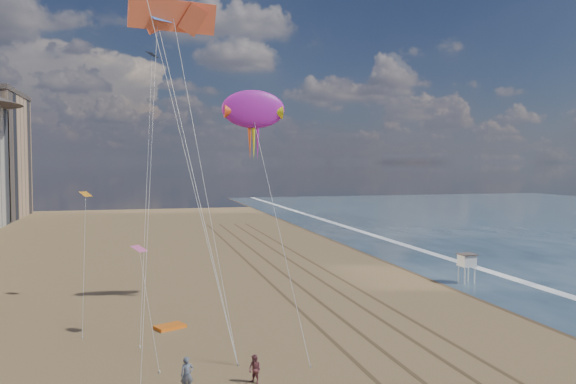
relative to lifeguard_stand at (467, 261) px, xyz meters
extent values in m
plane|color=#42301E|center=(1.62, 8.61, -2.25)|extent=(260.00, 260.00, 0.00)
plane|color=white|center=(5.82, 8.61, -2.25)|extent=(260.00, 260.00, 0.00)
cube|color=brown|center=(-18.58, -1.39, -2.24)|extent=(0.28, 120.00, 0.01)
cube|color=brown|center=(-16.18, -1.39, -2.24)|extent=(0.28, 120.00, 0.01)
cube|color=brown|center=(-13.38, -1.39, -2.24)|extent=(0.28, 120.00, 0.01)
cube|color=brown|center=(-11.18, -1.39, -2.24)|extent=(0.28, 120.00, 0.01)
cylinder|color=silver|center=(-0.54, -0.54, -1.44)|extent=(0.11, 0.11, 1.62)
cylinder|color=silver|center=(0.54, -0.54, -1.44)|extent=(0.11, 0.11, 1.62)
cylinder|color=silver|center=(-0.54, 0.54, -1.44)|extent=(0.11, 0.11, 1.62)
cylinder|color=silver|center=(0.54, 0.54, -1.44)|extent=(0.11, 0.11, 1.62)
cube|color=silver|center=(0.00, 0.00, -0.50)|extent=(1.44, 1.44, 0.11)
cube|color=silver|center=(0.00, 0.00, 0.04)|extent=(1.35, 1.35, 0.99)
cube|color=#473D38|center=(0.00, 0.00, 0.63)|extent=(1.62, 1.62, 0.09)
cube|color=orange|center=(-28.87, -7.79, -2.14)|extent=(2.38, 2.03, 0.23)
ellipsoid|color=#AC1AAA|center=(-21.89, -3.53, 13.86)|extent=(4.81, 0.90, 2.86)
cone|color=#DA4414|center=(-23.61, -3.53, 13.65)|extent=(1.29, 1.07, 1.07)
cone|color=yellow|center=(-20.17, -3.53, 13.65)|extent=(1.29, 1.07, 1.07)
cylinder|color=silver|center=(-21.65, -10.62, 5.27)|extent=(0.03, 0.03, 20.68)
imported|color=slate|center=(-28.58, -19.41, -1.33)|extent=(0.72, 0.52, 1.84)
imported|color=brown|center=(-24.99, -19.21, -1.48)|extent=(0.92, 0.96, 1.55)
cube|color=#F25C35|center=(-28.65, -11.54, 18.83)|extent=(5.57, 1.83, 1.89)
plane|color=blue|center=(-29.57, -11.31, 18.82)|extent=(2.16, 2.05, 0.94)
plane|color=#DC5594|center=(-30.91, -9.61, 3.83)|extent=(1.37, 1.37, 0.36)
plane|color=black|center=(-29.73, -1.82, 18.14)|extent=(1.34, 1.34, 0.54)
plane|color=orange|center=(-35.26, 2.04, 6.91)|extent=(1.34, 1.33, 0.41)
camera|label=1|loc=(-30.76, -48.09, 9.56)|focal=35.00mm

